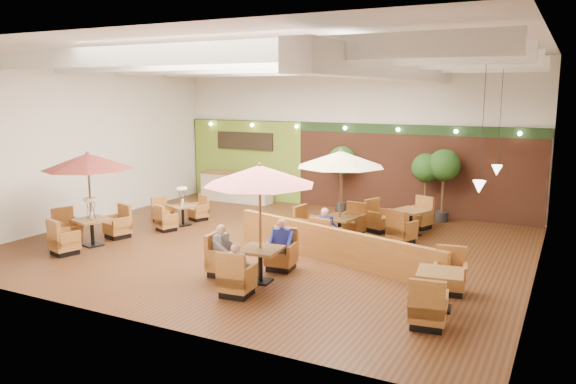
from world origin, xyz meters
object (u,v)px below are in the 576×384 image
Objects in this scene: booth_divider at (332,245)px; table_1 at (257,197)px; topiary_1 at (426,170)px; diner_3 at (326,226)px; diner_0 at (237,263)px; topiary_2 at (444,168)px; diner_1 at (281,240)px; table_0 at (87,179)px; table_2 at (338,176)px; topiary_0 at (342,163)px; table_5 at (401,222)px; service_counter at (236,187)px; table_3 at (178,212)px; table_4 at (440,291)px; diner_4 at (326,226)px; diner_2 at (223,245)px.

booth_divider is 2.84m from table_1.
topiary_1 reaches higher than diner_3.
diner_0 is at bearing -91.81° from table_1.
table_1 reaches higher than topiary_2.
diner_1 reaches higher than diner_0.
table_2 is at bearing 44.96° from table_0.
table_2 reaches higher than diner_1.
table_0 reaches higher than topiary_0.
table_5 is (1.74, 5.85, -1.62)m from table_1.
topiary_1 is 2.80× the size of diner_1.
booth_divider is at bearing -104.26° from topiary_2.
service_counter is 1.24× the size of table_3.
diner_1 is (-4.06, 0.81, 0.38)m from table_4.
table_0 is 6.85m from diner_3.
topiary_0 is at bearing -180.00° from topiary_1.
table_0 reaches higher than booth_divider.
booth_divider is at bearing 68.65° from diner_0.
topiary_2 is (-1.66, 8.00, 1.46)m from table_4.
service_counter is at bearing 133.37° from table_4.
diner_3 is (6.30, 2.42, -1.18)m from table_0.
topiary_1 is at bearing 97.39° from booth_divider.
topiary_0 reaches higher than booth_divider.
table_2 is at bearing 78.79° from table_1.
diner_1 reaches higher than service_counter.
table_2 reaches higher than topiary_2.
table_5 is at bearing 104.96° from table_4.
diner_0 is 3.97m from diner_4.
table_2 reaches higher than table_0.
table_0 is 1.15× the size of table_3.
topiary_2 is at bearing 69.22° from diner_0.
table_2 is 2.84m from table_5.
table_3 is 3.28× the size of diner_4.
table_1 is 3.22m from diner_4.
table_1 is at bearing -97.02° from booth_divider.
table_2 reaches higher than diner_3.
diner_0 is at bearing 41.80° from diner_2.
table_5 is at bearing 51.19° from table_0.
diner_2 is at bearing -97.41° from diner_4.
diner_2 is (-5.09, -0.22, 0.37)m from table_4.
service_counter reaches higher than booth_divider.
table_4 is 8.42m from topiary_1.
table_2 is at bearing 127.14° from table_4.
table_0 reaches higher than diner_0.
service_counter is at bearing -63.11° from diner_1.
topiary_0 is at bearing 74.99° from table_0.
diner_1 reaches higher than diner_2.
topiary_0 is at bearing 69.87° from table_3.
diner_1 is at bearing 80.19° from table_1.
table_1 reaches higher than service_counter.
topiary_0 reaches higher than table_4.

